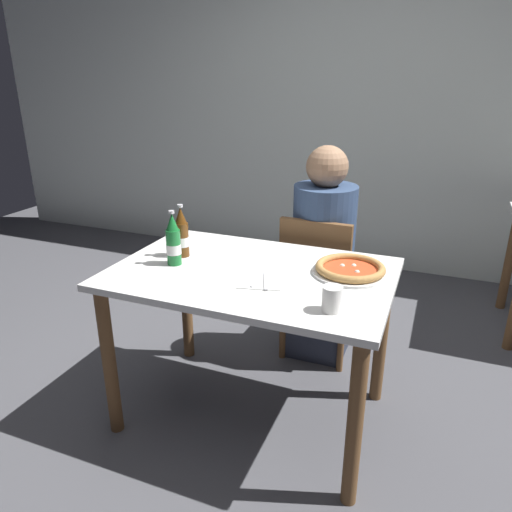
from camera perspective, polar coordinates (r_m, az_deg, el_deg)
ground_plane at (r=2.45m, az=-0.46°, el=-18.19°), size 8.00×8.00×0.00m
back_wall_tiled at (r=4.03m, az=11.95°, el=17.02°), size 7.00×0.10×2.60m
dining_table_main at (r=2.10m, az=-0.51°, el=-4.63°), size 1.20×0.80×0.75m
chair_behind_table at (r=2.65m, az=7.54°, el=-2.84°), size 0.41×0.41×0.85m
diner_seated at (r=2.66m, az=7.96°, el=-0.43°), size 0.34×0.34×1.21m
pizza_margherita_near at (r=2.06m, az=11.23°, el=-1.57°), size 0.32×0.32×0.04m
beer_bottle_left at (r=2.22m, az=-8.92°, el=2.54°), size 0.07×0.07×0.25m
beer_bottle_center at (r=2.12m, az=-9.89°, el=1.66°), size 0.07×0.07×0.25m
napkin_with_cutlery at (r=1.96m, az=0.60°, el=-2.92°), size 0.22×0.22×0.01m
paper_cup at (r=1.72m, az=9.11°, el=-5.11°), size 0.07×0.07×0.09m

